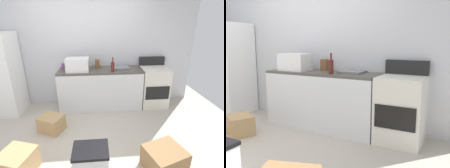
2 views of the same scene
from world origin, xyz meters
The scene contains 14 objects.
ground_plane centered at (0.00, 0.00, 0.00)m, with size 6.00×6.00×0.00m, color #B2A899.
wall_back centered at (0.00, 1.55, 1.30)m, with size 5.00×0.10×2.60m, color silver.
kitchen_counter centered at (0.30, 1.20, 0.45)m, with size 1.80×0.60×0.90m.
refrigerator centered at (-1.75, 1.15, 0.85)m, with size 0.68×0.66×1.70m, color white.
stove_oven centered at (1.52, 1.21, 0.47)m, with size 0.60×0.61×1.10m.
microwave centered at (-0.17, 1.12, 1.04)m, with size 0.46×0.34×0.27m, color white.
sink_basin centered at (0.76, 1.27, 0.92)m, with size 0.36×0.32×0.03m, color slate.
wine_bottle centered at (0.55, 1.01, 1.01)m, with size 0.07×0.07×0.30m.
coffee_mug centered at (-0.51, 1.39, 0.95)m, with size 0.08×0.08×0.10m, color purple.
knife_block centered at (0.24, 1.34, 0.99)m, with size 0.10×0.10×0.18m, color brown.
cardboard_box_large centered at (-0.85, -0.55, 0.16)m, with size 0.40×0.40×0.32m, color tan.
cardboard_box_medium centered at (1.09, -0.66, 0.16)m, with size 0.49×0.44×0.32m, color olive.
cardboard_box_small centered at (-0.63, 0.35, 0.14)m, with size 0.40×0.33×0.29m, color tan.
storage_bin centered at (0.11, -0.62, 0.19)m, with size 0.46×0.36×0.38m.
Camera 1 is at (0.23, -2.35, 1.92)m, focal length 27.07 mm.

